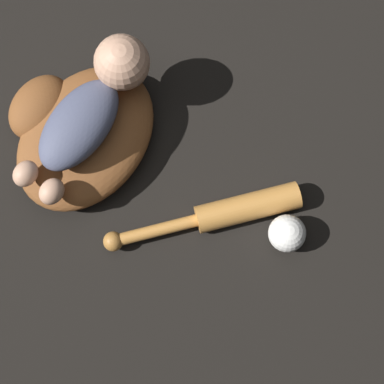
{
  "coord_description": "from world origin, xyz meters",
  "views": [
    {
      "loc": [
        -0.17,
        -0.48,
        1.36
      ],
      "look_at": [
        0.06,
        -0.29,
        0.07
      ],
      "focal_mm": 60.0,
      "sensor_mm": 36.0,
      "label": 1
    }
  ],
  "objects": [
    {
      "name": "baby_figure",
      "position": [
        0.07,
        -0.03,
        0.14
      ],
      "size": [
        0.38,
        0.14,
        0.12
      ],
      "color": "#4C516B",
      "rests_on": "baseball_glove"
    },
    {
      "name": "baseball_glove",
      "position": [
        0.02,
        -0.02,
        0.05
      ],
      "size": [
        0.37,
        0.33,
        0.09
      ],
      "color": "brown",
      "rests_on": "ground"
    },
    {
      "name": "ground_plane",
      "position": [
        0.0,
        0.0,
        0.0
      ],
      "size": [
        6.0,
        6.0,
        0.0
      ],
      "primitive_type": "plane",
      "color": "black"
    },
    {
      "name": "baseball",
      "position": [
        0.12,
        -0.5,
        0.04
      ],
      "size": [
        0.08,
        0.08,
        0.08
      ],
      "color": "white",
      "rests_on": "ground"
    },
    {
      "name": "baseball_bat",
      "position": [
        0.08,
        -0.37,
        0.03
      ],
      "size": [
        0.36,
        0.29,
        0.06
      ],
      "color": "#C6843D",
      "rests_on": "ground"
    }
  ]
}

